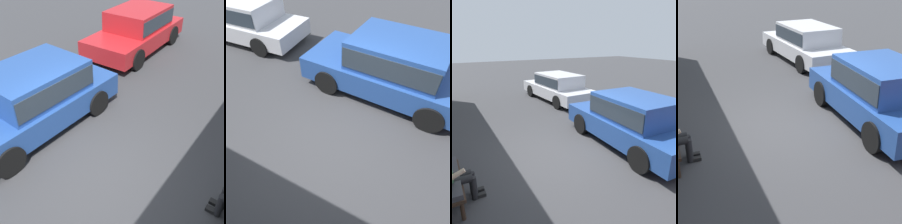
% 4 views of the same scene
% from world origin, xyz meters
% --- Properties ---
extents(ground_plane, '(60.00, 60.00, 0.00)m').
position_xyz_m(ground_plane, '(0.00, 0.00, 0.00)').
color(ground_plane, '#38383A').
extents(parked_car_mid, '(4.24, 2.02, 1.49)m').
position_xyz_m(parked_car_mid, '(-0.39, -2.05, 0.81)').
color(parked_car_mid, '#23478E').
rests_on(parked_car_mid, ground_plane).
extents(parked_car_far, '(4.67, 2.04, 1.37)m').
position_xyz_m(parked_car_far, '(5.20, -2.60, 0.75)').
color(parked_car_far, silver).
rests_on(parked_car_far, ground_plane).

